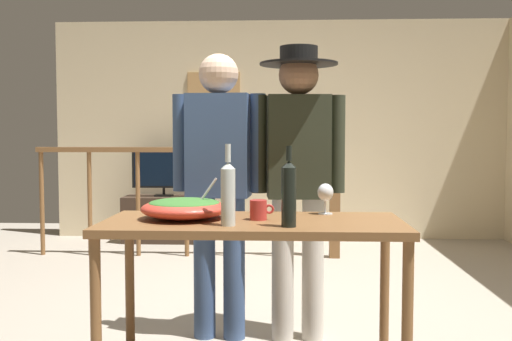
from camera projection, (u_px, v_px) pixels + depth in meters
name	position (u px, v px, depth m)	size (l,w,h in m)	color
ground_plane	(277.00, 317.00, 3.96)	(8.03, 8.03, 0.00)	#9E9384
back_wall	(280.00, 130.00, 6.96)	(5.29, 0.10, 2.53)	beige
framed_picture	(214.00, 105.00, 6.92)	(0.61, 0.03, 0.75)	tan
stair_railing	(233.00, 187.00, 5.87)	(3.03, 0.10, 1.14)	brown
tv_console	(164.00, 219.00, 6.73)	(0.90, 0.40, 0.52)	#38281E
flat_screen_tv	(163.00, 169.00, 6.67)	(0.69, 0.12, 0.53)	black
serving_table	(253.00, 237.00, 2.91)	(1.47, 0.67, 0.80)	brown
salad_bowl	(184.00, 207.00, 2.95)	(0.43, 0.43, 0.22)	#CC3D2D
wine_glass	(325.00, 193.00, 3.11)	(0.08, 0.08, 0.16)	silver
wine_bottle_clear	(228.00, 192.00, 2.72)	(0.07, 0.07, 0.38)	silver
wine_bottle_dark	(289.00, 193.00, 2.69)	(0.07, 0.07, 0.37)	black
mug_red	(259.00, 210.00, 2.91)	(0.12, 0.08, 0.10)	#B7332D
person_standing_left	(219.00, 172.00, 3.51)	(0.55, 0.25, 1.69)	#3D5684
person_standing_right	(298.00, 165.00, 3.48)	(0.55, 0.46, 1.73)	beige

